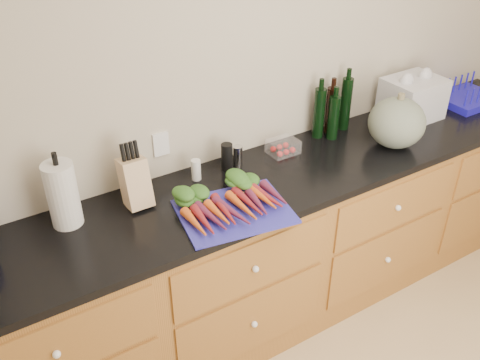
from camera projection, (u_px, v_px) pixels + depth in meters
wall_back at (262, 82)px, 2.77m from camera, size 4.10×0.05×2.60m
cabinets at (291, 243)px, 2.99m from camera, size 3.60×0.64×0.90m
countertop at (295, 172)px, 2.74m from camera, size 3.64×0.62×0.04m
cutting_board at (234, 212)px, 2.41m from camera, size 0.54×0.45×0.01m
carrots at (229, 201)px, 2.42m from camera, size 0.44×0.32×0.06m
squash at (397, 123)px, 2.87m from camera, size 0.30×0.30×0.27m
paper_towel at (63, 195)px, 2.27m from camera, size 0.13×0.13×0.30m
knife_block at (135, 182)px, 2.41m from camera, size 0.11×0.11×0.23m
grinder_salt at (196, 170)px, 2.62m from camera, size 0.05×0.05×0.11m
grinder_pepper at (227, 157)px, 2.69m from camera, size 0.06×0.06×0.14m
canister_chrome at (238, 156)px, 2.72m from camera, size 0.05×0.05×0.11m
tomato_box at (283, 147)px, 2.85m from camera, size 0.15×0.12×0.07m
bottles at (333, 111)px, 2.98m from camera, size 0.25×0.13×0.31m
grocery_bag at (412, 98)px, 3.17m from camera, size 0.33×0.27×0.24m
dish_rack at (467, 97)px, 3.40m from camera, size 0.37×0.29×0.15m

